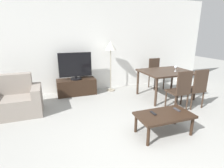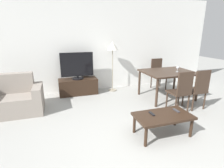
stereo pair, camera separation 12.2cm
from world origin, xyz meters
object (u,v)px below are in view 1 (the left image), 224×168
tv (75,66)px  remote_primary (177,109)px  tv_stand (77,87)px  dining_chair_near_right (196,87)px  armchair (14,101)px  dining_chair_near (180,89)px  wine_glass_left (176,68)px  dining_chair_far (155,72)px  dining_table (166,74)px  floor_lamp (111,49)px  remote_secondary (153,113)px  coffee_table (164,116)px

tv → remote_primary: 2.88m
tv_stand → dining_chair_near_right: dining_chair_near_right is taller
tv → remote_primary: tv is taller
tv_stand → remote_primary: bearing=-60.6°
tv_stand → remote_primary: (1.40, -2.48, 0.16)m
armchair → dining_chair_near: bearing=-16.8°
tv → wine_glass_left: tv is taller
dining_chair_far → armchair: bearing=-171.0°
tv → dining_table: (2.21, -1.03, -0.16)m
floor_lamp → remote_secondary: bearing=-92.3°
dining_table → remote_secondary: size_ratio=8.56×
dining_chair_near → wine_glass_left: bearing=59.9°
dining_chair_far → remote_primary: size_ratio=6.14×
armchair → coffee_table: (2.54, -1.73, 0.03)m
coffee_table → wine_glass_left: wine_glass_left is taller
dining_chair_near_right → remote_secondary: dining_chair_near_right is taller
floor_lamp → tv_stand: bearing=179.2°
dining_table → dining_chair_far: (0.22, 0.83, -0.15)m
floor_lamp → remote_primary: bearing=-81.3°
dining_table → remote_primary: 1.69m
dining_chair_near → wine_glass_left: size_ratio=6.31×
dining_chair_far → remote_secondary: (-1.51, -2.26, -0.12)m
tv → floor_lamp: floor_lamp is taller
armchair → remote_secondary: 2.89m
coffee_table → dining_chair_far: dining_chair_far is taller
remote_primary → wine_glass_left: size_ratio=1.03×
wine_glass_left → tv: bearing=154.3°
armchair → remote_primary: armchair is taller
dining_chair_near → coffee_table: bearing=-142.4°
remote_primary → dining_chair_near_right: bearing=31.2°
tv_stand → floor_lamp: size_ratio=0.73×
wine_glass_left → dining_chair_near: bearing=-120.1°
dining_chair_near → wine_glass_left: 0.87m
dining_table → remote_primary: bearing=-119.2°
tv → dining_chair_near: tv is taller
armchair → wine_glass_left: (3.84, -0.34, 0.53)m
wine_glass_left → coffee_table: bearing=-133.1°
dining_chair_far → remote_secondary: size_ratio=6.14×
coffee_table → tv_stand: bearing=113.3°
dining_chair_near_right → tv: bearing=142.8°
tv → dining_chair_near_right: tv is taller
dining_chair_near_right → wine_glass_left: dining_chair_near_right is taller
coffee_table → remote_primary: (0.30, 0.06, 0.06)m
tv → coffee_table: 2.81m
armchair → dining_chair_near: 3.59m
dining_chair_near → remote_primary: bearing=-133.1°
coffee_table → armchair: bearing=145.8°
coffee_table → dining_chair_near: dining_chair_near is taller
dining_table → wine_glass_left: size_ratio=8.79×
dining_table → remote_primary: (-0.81, -1.46, -0.27)m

